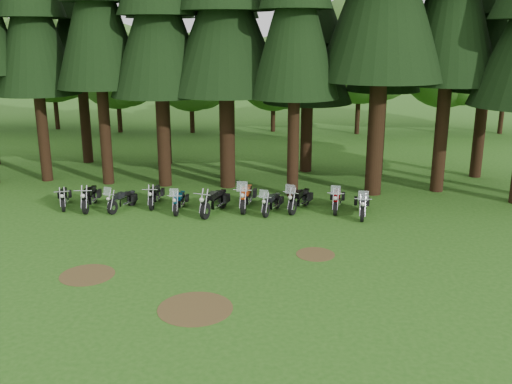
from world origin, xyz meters
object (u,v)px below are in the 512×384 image
motorcycle_3 (155,196)px  motorcycle_8 (299,200)px  motorcycle_7 (272,203)px  motorcycle_0 (64,198)px  motorcycle_1 (90,198)px  motorcycle_2 (122,201)px  motorcycle_4 (179,202)px  motorcycle_9 (337,200)px  motorcycle_10 (362,205)px  motorcycle_6 (246,197)px  motorcycle_5 (214,202)px

motorcycle_3 → motorcycle_8: motorcycle_8 is taller
motorcycle_7 → motorcycle_8: size_ratio=0.92×
motorcycle_0 → motorcycle_1: (1.25, -0.09, 0.06)m
motorcycle_1 → motorcycle_8: motorcycle_8 is taller
motorcycle_2 → motorcycle_4: bearing=20.2°
motorcycle_0 → motorcycle_1: size_ratio=0.83×
motorcycle_0 → motorcycle_3: (4.05, 0.63, 0.02)m
motorcycle_0 → motorcycle_3: size_ratio=0.92×
motorcycle_1 → motorcycle_9: motorcycle_9 is taller
motorcycle_1 → motorcycle_3: 2.89m
motorcycle_0 → motorcycle_10: size_ratio=0.87×
motorcycle_3 → motorcycle_8: size_ratio=0.96×
motorcycle_2 → motorcycle_6: 5.56m
motorcycle_2 → motorcycle_4: 2.59m
motorcycle_1 → motorcycle_9: (11.09, 0.76, -0.02)m
motorcycle_4 → motorcycle_10: motorcycle_10 is taller
motorcycle_0 → motorcycle_6: size_ratio=0.79×
motorcycle_2 → motorcycle_5: 4.19m
motorcycle_4 → motorcycle_7: bearing=0.9°
motorcycle_1 → motorcycle_6: 7.07m
motorcycle_2 → motorcycle_6: (5.51, 0.71, 0.09)m
motorcycle_7 → motorcycle_9: bearing=30.0°
motorcycle_6 → motorcycle_10: size_ratio=1.10×
motorcycle_1 → motorcycle_8: (9.43, 0.58, -0.01)m
motorcycle_7 → motorcycle_10: (3.92, -0.11, 0.04)m
motorcycle_1 → motorcycle_10: (12.15, -0.02, -0.01)m
motorcycle_6 → motorcycle_2: bearing=-170.2°
motorcycle_6 → motorcycle_9: bearing=4.6°
motorcycle_4 → motorcycle_5: motorcycle_4 is taller
motorcycle_0 → motorcycle_2: bearing=-24.3°
motorcycle_3 → motorcycle_6: bearing=-5.5°
motorcycle_6 → motorcycle_3: bearing=-179.2°
motorcycle_3 → motorcycle_7: motorcycle_7 is taller
motorcycle_5 → motorcycle_6: motorcycle_6 is taller
motorcycle_5 → motorcycle_9: bearing=27.1°
motorcycle_1 → motorcycle_3: (2.80, 0.72, -0.04)m
motorcycle_1 → motorcycle_3: motorcycle_1 is taller
motorcycle_9 → motorcycle_6: bearing=-171.5°
motorcycle_2 → motorcycle_3: 1.52m
motorcycle_4 → motorcycle_6: bearing=11.6°
motorcycle_3 → motorcycle_10: size_ratio=0.94×
motorcycle_0 → motorcycle_2: motorcycle_2 is taller
motorcycle_0 → motorcycle_2: 2.79m
motorcycle_3 → motorcycle_9: motorcycle_9 is taller
motorcycle_0 → motorcycle_5: 6.97m
motorcycle_1 → motorcycle_5: 5.72m
motorcycle_3 → motorcycle_5: (2.92, -0.95, 0.06)m
motorcycle_5 → motorcycle_7: size_ratio=1.17×
motorcycle_0 → motorcycle_3: bearing=-11.4°
motorcycle_3 → motorcycle_9: (8.29, 0.04, 0.03)m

